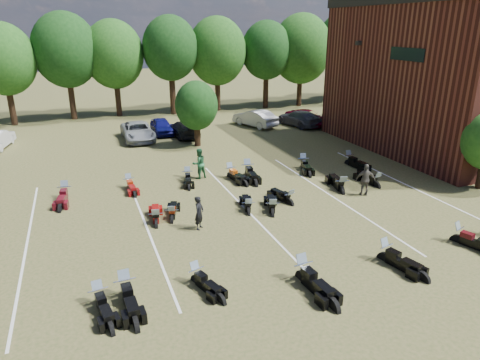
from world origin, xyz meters
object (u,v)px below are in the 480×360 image
car_4 (162,126)px  motorcycle_14 (66,198)px  motorcycle_7 (156,226)px  person_green (199,163)px  motorcycle_3 (302,280)px  motorcycle_0 (100,304)px  person_black (199,213)px  person_grey (366,180)px

car_4 → motorcycle_14: bearing=-121.6°
motorcycle_7 → motorcycle_14: bearing=-43.4°
person_green → motorcycle_3: (0.47, -12.01, -0.92)m
person_green → motorcycle_0: 12.71m
motorcycle_7 → motorcycle_14: motorcycle_14 is taller
person_black → motorcycle_0: 6.34m
motorcycle_7 → motorcycle_3: bearing=132.1°
motorcycle_3 → car_4: bearing=86.4°
person_black → motorcycle_0: person_black is taller
person_green → person_grey: size_ratio=1.05×
car_4 → motorcycle_3: size_ratio=1.53×
person_green → motorcycle_14: (-7.56, -0.54, -0.92)m
person_grey → motorcycle_7: person_grey is taller
motorcycle_3 → motorcycle_14: bearing=120.4°
person_green → motorcycle_7: person_green is taller
car_4 → person_grey: (7.56, -17.82, 0.22)m
car_4 → motorcycle_3: (0.39, -23.96, -0.66)m
motorcycle_3 → motorcycle_0: bearing=166.2°
motorcycle_3 → motorcycle_7: size_ratio=1.14×
person_black → motorcycle_14: size_ratio=0.66×
person_green → motorcycle_0: bearing=44.0°
car_4 → motorcycle_7: 18.00m
person_green → person_grey: person_green is taller
car_4 → person_green: 11.96m
person_black → car_4: bearing=35.2°
car_4 → motorcycle_14: 14.66m
motorcycle_3 → motorcycle_7: motorcycle_3 is taller
car_4 → person_black: person_black is taller
motorcycle_3 → motorcycle_14: (-8.03, 11.47, 0.00)m
person_black → person_grey: 9.53m
person_black → person_grey: person_grey is taller
motorcycle_7 → person_grey: bearing=-172.0°
motorcycle_7 → person_green: bearing=-113.7°
person_grey → person_black: bearing=31.3°
motorcycle_3 → person_green: bearing=87.7°
motorcycle_7 → motorcycle_0: bearing=70.6°
person_black → motorcycle_3: size_ratio=0.62×
motorcycle_7 → motorcycle_14: 6.43m
person_green → person_grey: 9.63m
motorcycle_14 → motorcycle_7: bearing=-44.0°
person_grey → motorcycle_3: size_ratio=0.70×
motorcycle_0 → motorcycle_7: size_ratio=0.96×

